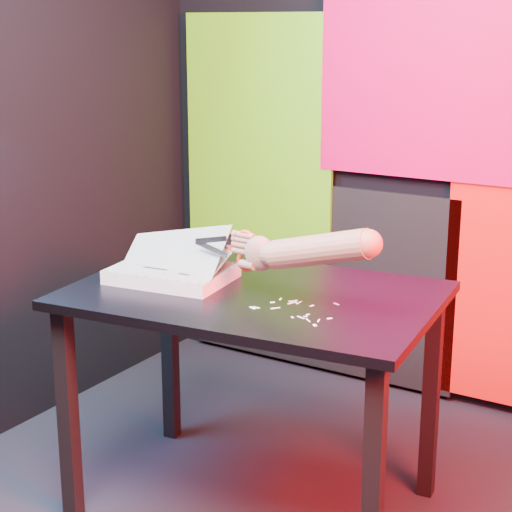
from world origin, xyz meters
The scene contains 7 objects.
room centered at (0.00, 0.00, 1.35)m, with size 3.01×3.01×2.71m.
backdrop centered at (0.06, 1.46, 0.96)m, with size 2.88×0.05×2.08m.
work_table centered at (-0.39, 0.35, 0.65)m, with size 1.20×0.87×0.75m.
printout_stack centered at (-0.67, 0.31, 0.78)m, with size 0.42×0.32×0.20m.
scissors centered at (-0.41, 0.32, 0.89)m, with size 0.23×0.03×0.13m.
hand_forearm centered at (-0.17, 0.30, 0.92)m, with size 0.50×0.12×0.18m.
paper_clippings centered at (-0.19, 0.26, 0.75)m, with size 0.25×0.21×0.00m.
Camera 1 is at (0.95, -1.80, 1.56)m, focal length 60.00 mm.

